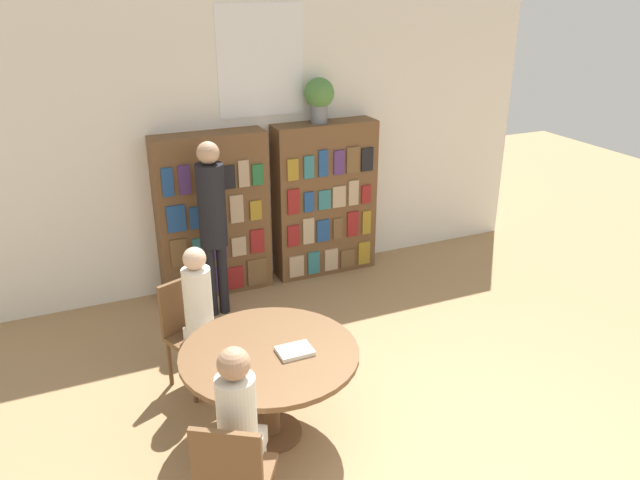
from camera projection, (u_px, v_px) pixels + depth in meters
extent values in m
cube|color=silver|center=(263.00, 144.00, 6.57)|extent=(6.40, 0.06, 3.00)
cube|color=white|center=(261.00, 61.00, 6.21)|extent=(0.90, 0.01, 1.10)
cube|color=brown|center=(213.00, 215.00, 6.42)|extent=(1.14, 0.32, 1.71)
cube|color=navy|center=(185.00, 288.00, 6.40)|extent=(0.17, 0.02, 0.23)
cube|color=#4C2D6B|center=(210.00, 281.00, 6.49)|extent=(0.21, 0.02, 0.28)
cube|color=maroon|center=(234.00, 278.00, 6.59)|extent=(0.21, 0.02, 0.25)
cube|color=brown|center=(257.00, 272.00, 6.68)|extent=(0.21, 0.02, 0.30)
cube|color=brown|center=(179.00, 253.00, 6.24)|extent=(0.16, 0.02, 0.29)
cube|color=#2D707A|center=(200.00, 250.00, 6.32)|extent=(0.14, 0.02, 0.26)
cube|color=#4C2D6B|center=(219.00, 246.00, 6.39)|extent=(0.14, 0.02, 0.28)
cube|color=tan|center=(239.00, 247.00, 6.48)|extent=(0.15, 0.02, 0.20)
cube|color=maroon|center=(257.00, 241.00, 6.55)|extent=(0.15, 0.02, 0.26)
cube|color=navy|center=(176.00, 219.00, 6.10)|extent=(0.18, 0.02, 0.27)
cube|color=navy|center=(196.00, 218.00, 6.18)|extent=(0.14, 0.02, 0.23)
cube|color=olive|center=(216.00, 215.00, 6.25)|extent=(0.17, 0.02, 0.23)
cube|color=tan|center=(237.00, 209.00, 6.32)|extent=(0.14, 0.02, 0.29)
cube|color=olive|center=(256.00, 210.00, 6.41)|extent=(0.12, 0.02, 0.21)
cube|color=navy|center=(167.00, 182.00, 5.93)|extent=(0.11, 0.02, 0.28)
cube|color=#4C2D6B|center=(184.00, 180.00, 5.99)|extent=(0.12, 0.02, 0.29)
cube|color=olive|center=(201.00, 182.00, 6.06)|extent=(0.09, 0.02, 0.21)
cube|color=#4C2D6B|center=(214.00, 179.00, 6.11)|extent=(0.11, 0.02, 0.25)
cube|color=black|center=(228.00, 177.00, 6.16)|extent=(0.13, 0.02, 0.24)
cube|color=tan|center=(244.00, 174.00, 6.22)|extent=(0.11, 0.02, 0.27)
cube|color=#236638|center=(258.00, 175.00, 6.28)|extent=(0.12, 0.02, 0.22)
cube|color=brown|center=(325.00, 199.00, 6.90)|extent=(1.14, 0.32, 1.71)
cube|color=tan|center=(297.00, 266.00, 6.86)|extent=(0.17, 0.02, 0.25)
cube|color=#2D707A|center=(314.00, 263.00, 6.93)|extent=(0.14, 0.02, 0.26)
cube|color=tan|center=(331.00, 260.00, 7.01)|extent=(0.16, 0.02, 0.26)
cube|color=brown|center=(348.00, 258.00, 7.10)|extent=(0.17, 0.02, 0.21)
cube|color=olive|center=(364.00, 253.00, 7.17)|extent=(0.14, 0.02, 0.27)
cube|color=maroon|center=(293.00, 236.00, 6.70)|extent=(0.13, 0.02, 0.24)
cube|color=tan|center=(308.00, 231.00, 6.76)|extent=(0.13, 0.02, 0.30)
cube|color=navy|center=(323.00, 231.00, 6.83)|extent=(0.15, 0.02, 0.25)
cube|color=brown|center=(337.00, 229.00, 6.90)|extent=(0.11, 0.02, 0.24)
cube|color=maroon|center=(353.00, 224.00, 6.96)|extent=(0.13, 0.02, 0.29)
cube|color=olive|center=(366.00, 222.00, 7.03)|extent=(0.10, 0.02, 0.28)
cube|color=maroon|center=(293.00, 202.00, 6.56)|extent=(0.13, 0.02, 0.27)
cube|color=navy|center=(309.00, 202.00, 6.63)|extent=(0.11, 0.02, 0.22)
cube|color=#2D707A|center=(324.00, 200.00, 6.70)|extent=(0.14, 0.02, 0.21)
cube|color=tan|center=(339.00, 197.00, 6.76)|extent=(0.15, 0.02, 0.24)
cube|color=tan|center=(353.00, 193.00, 6.82)|extent=(0.12, 0.02, 0.28)
cube|color=maroon|center=(366.00, 194.00, 6.89)|extent=(0.11, 0.02, 0.20)
cube|color=olive|center=(293.00, 170.00, 6.42)|extent=(0.12, 0.02, 0.23)
cube|color=#2D707A|center=(309.00, 167.00, 6.49)|extent=(0.11, 0.02, 0.24)
cube|color=navy|center=(323.00, 163.00, 6.54)|extent=(0.10, 0.02, 0.29)
cube|color=#4C2D6B|center=(339.00, 162.00, 6.61)|extent=(0.12, 0.02, 0.26)
cube|color=brown|center=(353.00, 160.00, 6.67)|extent=(0.15, 0.02, 0.28)
cube|color=black|center=(367.00, 159.00, 6.74)|extent=(0.14, 0.02, 0.26)
cylinder|color=slate|center=(319.00, 114.00, 6.51)|extent=(0.18, 0.18, 0.19)
sphere|color=#4C7F3D|center=(319.00, 93.00, 6.42)|extent=(0.31, 0.31, 0.31)
cylinder|color=brown|center=(272.00, 432.00, 4.60)|extent=(0.44, 0.44, 0.03)
cylinder|color=brown|center=(271.00, 394.00, 4.47)|extent=(0.12, 0.12, 0.65)
cylinder|color=brown|center=(269.00, 353.00, 4.34)|extent=(1.26, 1.26, 0.04)
cube|color=brown|center=(238.00, 476.00, 3.63)|extent=(0.55, 0.55, 0.04)
cube|color=brown|center=(227.00, 465.00, 3.37)|extent=(0.36, 0.24, 0.45)
cube|color=brown|center=(197.00, 339.00, 5.01)|extent=(0.52, 0.52, 0.04)
cube|color=brown|center=(182.00, 304.00, 5.03)|extent=(0.38, 0.18, 0.45)
cylinder|color=brown|center=(229.00, 362.00, 5.10)|extent=(0.04, 0.04, 0.41)
cylinder|color=brown|center=(194.00, 380.00, 4.88)|extent=(0.04, 0.04, 0.41)
cylinder|color=brown|center=(204.00, 347.00, 5.32)|extent=(0.04, 0.04, 0.41)
cylinder|color=brown|center=(170.00, 363.00, 5.09)|extent=(0.04, 0.04, 0.41)
cube|color=silver|center=(207.00, 337.00, 4.89)|extent=(0.33, 0.38, 0.12)
cylinder|color=silver|center=(198.00, 298.00, 4.82)|extent=(0.22, 0.22, 0.50)
sphere|color=#DBB293|center=(194.00, 259.00, 4.69)|extent=(0.18, 0.18, 0.18)
cylinder|color=silver|center=(224.00, 370.00, 4.97)|extent=(0.10, 0.10, 0.45)
cylinder|color=silver|center=(212.00, 376.00, 4.89)|extent=(0.10, 0.10, 0.45)
cube|color=beige|center=(243.00, 449.00, 3.72)|extent=(0.36, 0.39, 0.12)
cylinder|color=beige|center=(237.00, 415.00, 3.53)|extent=(0.23, 0.23, 0.50)
sphere|color=#A37A5B|center=(234.00, 364.00, 3.40)|extent=(0.19, 0.19, 0.19)
cylinder|color=beige|center=(240.00, 471.00, 3.95)|extent=(0.10, 0.10, 0.45)
cylinder|color=beige|center=(260.00, 473.00, 3.93)|extent=(0.10, 0.10, 0.45)
cylinder|color=black|center=(211.00, 281.00, 6.11)|extent=(0.10, 0.10, 0.74)
cylinder|color=black|center=(223.00, 279.00, 6.16)|extent=(0.10, 0.10, 0.74)
cylinder|color=black|center=(212.00, 206.00, 5.83)|extent=(0.27, 0.27, 0.80)
sphere|color=tan|center=(208.00, 153.00, 5.64)|extent=(0.21, 0.21, 0.21)
cylinder|color=black|center=(212.00, 177.00, 6.00)|extent=(0.07, 0.30, 0.07)
cube|color=silver|center=(295.00, 351.00, 4.30)|extent=(0.24, 0.18, 0.03)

